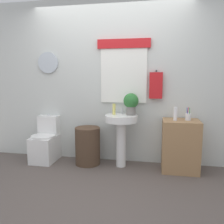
{
  "coord_description": "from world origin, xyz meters",
  "views": [
    {
      "loc": [
        0.72,
        -2.6,
        1.37
      ],
      "look_at": [
        0.08,
        0.8,
        0.86
      ],
      "focal_mm": 37.44,
      "sensor_mm": 36.0,
      "label": 1
    }
  ],
  "objects_px": {
    "pedestal_sink": "(121,129)",
    "wooden_cabinet": "(180,146)",
    "potted_plant": "(131,103)",
    "lotion_bottle": "(175,114)",
    "toilet": "(46,143)",
    "laundry_hamper": "(88,146)",
    "toothbrush_cup": "(188,117)",
    "soap_bottle": "(114,109)"
  },
  "relations": [
    {
      "from": "laundry_hamper",
      "to": "wooden_cabinet",
      "type": "distance_m",
      "value": 1.42
    },
    {
      "from": "potted_plant",
      "to": "lotion_bottle",
      "type": "height_order",
      "value": "potted_plant"
    },
    {
      "from": "soap_bottle",
      "to": "lotion_bottle",
      "type": "relative_size",
      "value": 0.85
    },
    {
      "from": "pedestal_sink",
      "to": "wooden_cabinet",
      "type": "relative_size",
      "value": 1.06
    },
    {
      "from": "toilet",
      "to": "pedestal_sink",
      "type": "distance_m",
      "value": 1.3
    },
    {
      "from": "potted_plant",
      "to": "laundry_hamper",
      "type": "bearing_deg",
      "value": -174.93
    },
    {
      "from": "laundry_hamper",
      "to": "toothbrush_cup",
      "type": "xyz_separation_m",
      "value": [
        1.51,
        0.02,
        0.51
      ]
    },
    {
      "from": "toothbrush_cup",
      "to": "toilet",
      "type": "bearing_deg",
      "value": 179.72
    },
    {
      "from": "soap_bottle",
      "to": "potted_plant",
      "type": "xyz_separation_m",
      "value": [
        0.26,
        0.01,
        0.11
      ]
    },
    {
      "from": "pedestal_sink",
      "to": "toilet",
      "type": "bearing_deg",
      "value": 178.61
    },
    {
      "from": "toilet",
      "to": "potted_plant",
      "type": "xyz_separation_m",
      "value": [
        1.41,
        0.03,
        0.7
      ]
    },
    {
      "from": "wooden_cabinet",
      "to": "potted_plant",
      "type": "distance_m",
      "value": 0.97
    },
    {
      "from": "wooden_cabinet",
      "to": "pedestal_sink",
      "type": "bearing_deg",
      "value": 180.0
    },
    {
      "from": "wooden_cabinet",
      "to": "potted_plant",
      "type": "xyz_separation_m",
      "value": [
        -0.74,
        0.06,
        0.62
      ]
    },
    {
      "from": "toothbrush_cup",
      "to": "lotion_bottle",
      "type": "bearing_deg",
      "value": -161.92
    },
    {
      "from": "pedestal_sink",
      "to": "lotion_bottle",
      "type": "height_order",
      "value": "lotion_bottle"
    },
    {
      "from": "potted_plant",
      "to": "toothbrush_cup",
      "type": "height_order",
      "value": "potted_plant"
    },
    {
      "from": "pedestal_sink",
      "to": "potted_plant",
      "type": "distance_m",
      "value": 0.43
    },
    {
      "from": "wooden_cabinet",
      "to": "lotion_bottle",
      "type": "bearing_deg",
      "value": -156.49
    },
    {
      "from": "pedestal_sink",
      "to": "lotion_bottle",
      "type": "xyz_separation_m",
      "value": [
        0.79,
        -0.04,
        0.26
      ]
    },
    {
      "from": "wooden_cabinet",
      "to": "toothbrush_cup",
      "type": "distance_m",
      "value": 0.44
    },
    {
      "from": "potted_plant",
      "to": "lotion_bottle",
      "type": "distance_m",
      "value": 0.67
    },
    {
      "from": "lotion_bottle",
      "to": "wooden_cabinet",
      "type": "bearing_deg",
      "value": 23.51
    },
    {
      "from": "pedestal_sink",
      "to": "toothbrush_cup",
      "type": "height_order",
      "value": "toothbrush_cup"
    },
    {
      "from": "lotion_bottle",
      "to": "toothbrush_cup",
      "type": "height_order",
      "value": "lotion_bottle"
    },
    {
      "from": "toilet",
      "to": "wooden_cabinet",
      "type": "distance_m",
      "value": 2.15
    },
    {
      "from": "potted_plant",
      "to": "lotion_bottle",
      "type": "xyz_separation_m",
      "value": [
        0.65,
        -0.1,
        -0.14
      ]
    },
    {
      "from": "pedestal_sink",
      "to": "toothbrush_cup",
      "type": "distance_m",
      "value": 1.0
    },
    {
      "from": "soap_bottle",
      "to": "potted_plant",
      "type": "height_order",
      "value": "potted_plant"
    },
    {
      "from": "toilet",
      "to": "toothbrush_cup",
      "type": "distance_m",
      "value": 2.3
    },
    {
      "from": "potted_plant",
      "to": "toothbrush_cup",
      "type": "relative_size",
      "value": 1.79
    },
    {
      "from": "laundry_hamper",
      "to": "pedestal_sink",
      "type": "distance_m",
      "value": 0.61
    },
    {
      "from": "soap_bottle",
      "to": "lotion_bottle",
      "type": "xyz_separation_m",
      "value": [
        0.91,
        -0.09,
        -0.03
      ]
    },
    {
      "from": "laundry_hamper",
      "to": "wooden_cabinet",
      "type": "height_order",
      "value": "wooden_cabinet"
    },
    {
      "from": "pedestal_sink",
      "to": "wooden_cabinet",
      "type": "height_order",
      "value": "pedestal_sink"
    },
    {
      "from": "toilet",
      "to": "laundry_hamper",
      "type": "xyz_separation_m",
      "value": [
        0.73,
        -0.03,
        0.01
      ]
    },
    {
      "from": "pedestal_sink",
      "to": "wooden_cabinet",
      "type": "xyz_separation_m",
      "value": [
        0.88,
        -0.0,
        -0.22
      ]
    },
    {
      "from": "laundry_hamper",
      "to": "lotion_bottle",
      "type": "height_order",
      "value": "lotion_bottle"
    },
    {
      "from": "toilet",
      "to": "lotion_bottle",
      "type": "height_order",
      "value": "lotion_bottle"
    },
    {
      "from": "toilet",
      "to": "soap_bottle",
      "type": "height_order",
      "value": "soap_bottle"
    },
    {
      "from": "pedestal_sink",
      "to": "lotion_bottle",
      "type": "relative_size",
      "value": 4.14
    },
    {
      "from": "laundry_hamper",
      "to": "lotion_bottle",
      "type": "bearing_deg",
      "value": -1.73
    }
  ]
}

